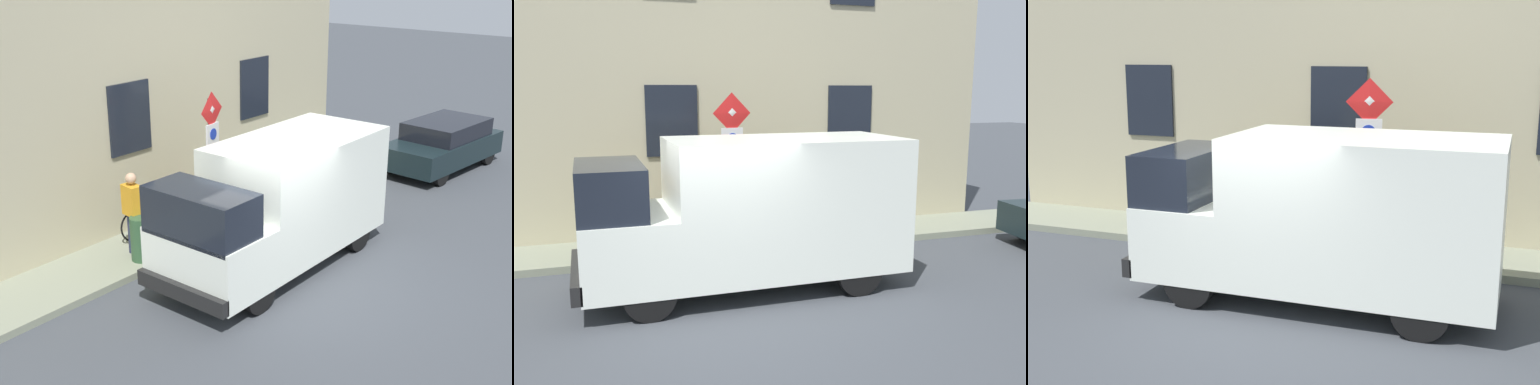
# 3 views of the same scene
# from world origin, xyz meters

# --- Properties ---
(ground_plane) EXTENTS (80.00, 80.00, 0.00)m
(ground_plane) POSITION_xyz_m (0.00, 0.00, 0.00)
(ground_plane) COLOR #3D4146
(sidewalk_slab) EXTENTS (1.68, 17.14, 0.14)m
(sidewalk_slab) POSITION_xyz_m (3.58, 0.00, 0.07)
(sidewalk_slab) COLOR gray
(sidewalk_slab) RESTS_ON ground_plane
(building_facade) EXTENTS (0.75, 15.14, 8.22)m
(building_facade) POSITION_xyz_m (4.77, 0.00, 4.11)
(building_facade) COLOR #B7AD8A
(building_facade) RESTS_ON ground_plane
(sign_post_stacked) EXTENTS (0.18, 0.56, 2.97)m
(sign_post_stacked) POSITION_xyz_m (2.94, -0.94, 2.04)
(sign_post_stacked) COLOR #474C47
(sign_post_stacked) RESTS_ON sidewalk_slab
(delivery_van) EXTENTS (2.02, 5.34, 2.50)m
(delivery_van) POSITION_xyz_m (1.04, -0.74, 1.33)
(delivery_van) COLOR white
(delivery_van) RESTS_ON ground_plane
(parked_hatchback) EXTENTS (2.13, 4.15, 1.38)m
(parked_hatchback) POSITION_xyz_m (1.18, -8.71, 0.73)
(parked_hatchback) COLOR black
(parked_hatchback) RESTS_ON ground_plane
(bicycle_purple) EXTENTS (0.46, 1.71, 0.89)m
(bicycle_purple) POSITION_xyz_m (3.87, -1.59, 0.51)
(bicycle_purple) COLOR black
(bicycle_purple) RESTS_ON sidewalk_slab
(bicycle_orange) EXTENTS (0.49, 1.71, 0.89)m
(bicycle_orange) POSITION_xyz_m (3.87, -0.80, 0.51)
(bicycle_orange) COLOR black
(bicycle_orange) RESTS_ON sidewalk_slab
(bicycle_blue) EXTENTS (0.46, 1.71, 0.89)m
(bicycle_blue) POSITION_xyz_m (3.87, -0.00, 0.51)
(bicycle_blue) COLOR black
(bicycle_blue) RESTS_ON sidewalk_slab
(pedestrian) EXTENTS (0.43, 0.32, 1.72)m
(pedestrian) POSITION_xyz_m (3.40, 0.93, 1.07)
(pedestrian) COLOR #262B47
(pedestrian) RESTS_ON sidewalk_slab
(litter_bin) EXTENTS (0.44, 0.44, 0.90)m
(litter_bin) POSITION_xyz_m (3.09, 1.02, 0.59)
(litter_bin) COLOR #2D5133
(litter_bin) RESTS_ON sidewalk_slab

